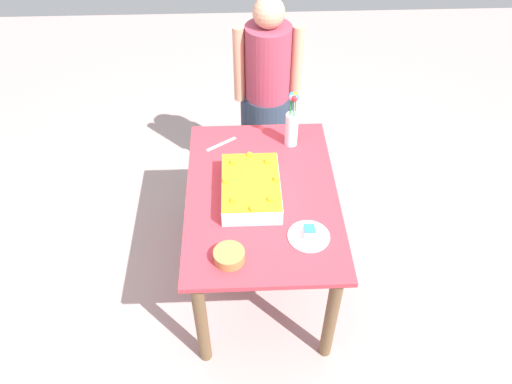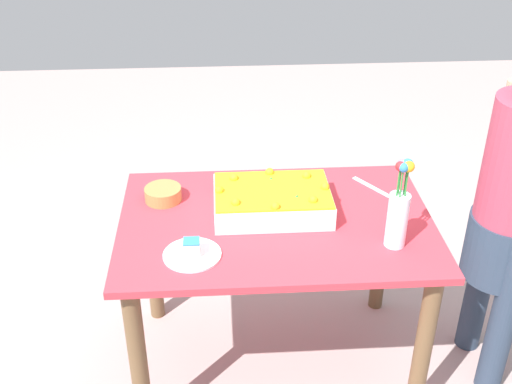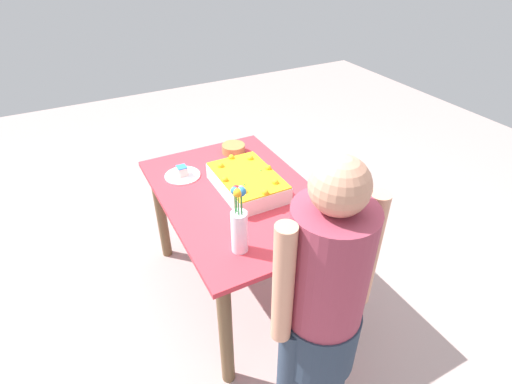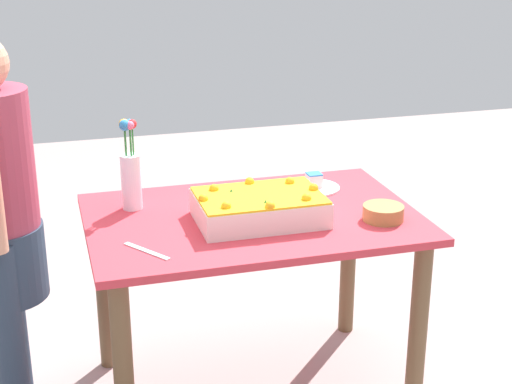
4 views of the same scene
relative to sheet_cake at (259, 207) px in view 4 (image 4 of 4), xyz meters
name	(u,v)px [view 4 (image 4 of 4)]	position (x,y,z in m)	size (l,w,h in m)	color
dining_table	(252,248)	(-0.01, 0.06, -0.19)	(1.26, 0.84, 0.77)	#CC3441
sheet_cake	(259,207)	(0.00, 0.00, 0.00)	(0.47, 0.32, 0.13)	white
serving_plate_with_slice	(314,185)	(0.32, 0.28, -0.04)	(0.22, 0.22, 0.07)	white
cake_knife	(147,251)	(-0.45, -0.17, -0.05)	(0.21, 0.02, 0.00)	silver
flower_vase	(131,172)	(-0.44, 0.26, 0.10)	(0.08, 0.08, 0.36)	white
fruit_bowl	(383,213)	(0.45, -0.12, -0.02)	(0.15, 0.15, 0.06)	#AD7C43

